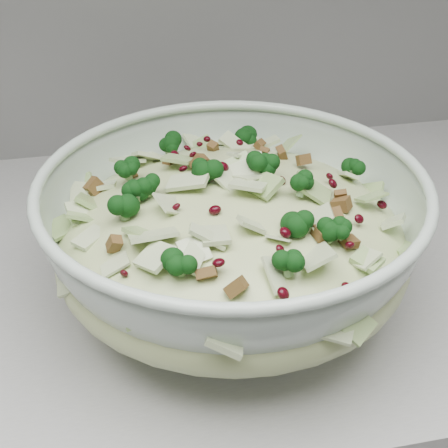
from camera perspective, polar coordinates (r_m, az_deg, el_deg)
name	(u,v)px	position (r m, az deg, el deg)	size (l,w,h in m)	color
mixing_bowl	(232,240)	(0.60, 0.73, -1.44)	(0.38, 0.38, 0.15)	#B1C3B3
salad	(232,219)	(0.59, 0.75, 0.45)	(0.42, 0.42, 0.15)	beige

